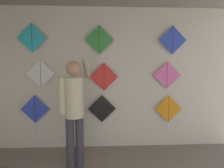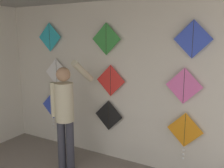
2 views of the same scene
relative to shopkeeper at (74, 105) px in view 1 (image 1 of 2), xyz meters
The scene contains 11 objects.
back_panel 0.93m from the shopkeeper, 62.69° to the left, with size 5.30×0.06×2.80m, color beige.
shopkeeper is the anchor object (origin of this frame).
kite_0 1.14m from the shopkeeper, 142.77° to the left, with size 0.55×0.04×0.76m.
kite_1 0.83m from the shopkeeper, 57.44° to the left, with size 0.55×0.01×0.55m.
kite_2 1.93m from the shopkeeper, 20.66° to the left, with size 0.55×0.04×0.76m.
kite_3 1.11m from the shopkeeper, 138.10° to the left, with size 0.55×0.01×0.55m.
kite_4 0.92m from the shopkeeper, 54.99° to the left, with size 0.55×0.01×0.55m.
kite_5 1.91m from the shopkeeper, 21.24° to the left, with size 0.55×0.01×0.55m.
kite_6 1.60m from the shopkeeper, 142.84° to the left, with size 0.55×0.01×0.55m.
kite_7 1.37m from the shopkeeper, 60.12° to the left, with size 0.55×0.01×0.55m.
kite_8 2.25m from the shopkeeper, 20.29° to the left, with size 0.55×0.01×0.55m.
Camera 1 is at (0.08, 0.25, 1.64)m, focal length 28.00 mm.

